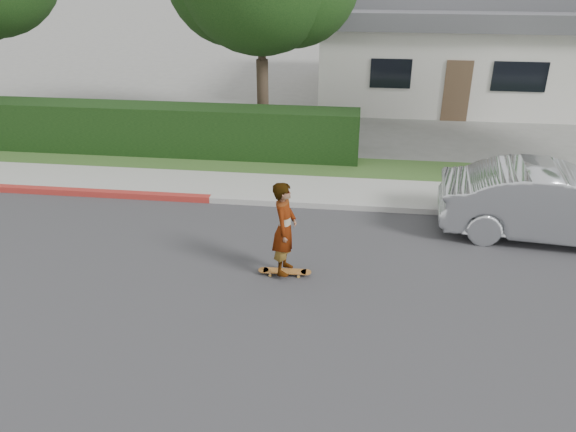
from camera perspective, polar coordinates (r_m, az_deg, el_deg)
name	(u,v)px	position (r m, az deg, el deg)	size (l,w,h in m)	color
ground	(99,293)	(10.64, -18.64, -7.43)	(120.00, 120.00, 0.00)	slate
road	(99,293)	(10.64, -18.64, -7.41)	(60.00, 8.00, 0.01)	#2D2D30
curb_far	(170,197)	(13.94, -11.88, 1.89)	(60.00, 0.20, 0.15)	#9E9E99
sidewalk_far	(181,184)	(14.73, -10.81, 3.25)	(60.00, 1.60, 0.12)	gray
planting_strip	(198,163)	(16.15, -9.16, 5.38)	(60.00, 1.60, 0.10)	#2D4C1E
hedge	(102,129)	(17.51, -18.38, 8.42)	(15.00, 1.00, 1.50)	black
house	(451,42)	(24.45, 16.19, 16.60)	(10.60, 8.60, 4.30)	beige
skateboard	(285,271)	(10.55, -0.34, -5.64)	(1.00, 0.23, 0.09)	#BD8534
skateboarder	(285,228)	(10.11, -0.35, -1.27)	(0.65, 0.43, 1.78)	white
car_silver	(555,204)	(12.88, 25.46, 1.14)	(1.62, 4.64, 1.53)	#B6BABE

